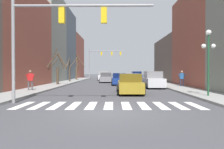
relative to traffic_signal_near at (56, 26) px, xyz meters
name	(u,v)px	position (x,y,z in m)	size (l,w,h in m)	color
ground_plane	(108,112)	(2.94, -2.73, -4.28)	(240.00, 240.00, 0.00)	#424247
building_row_left	(42,46)	(-8.31, 22.79, 1.49)	(6.00, 58.94, 13.82)	#66564C
crosswalk_stripes	(109,105)	(2.94, -0.79, -4.28)	(9.45, 2.60, 0.01)	white
traffic_signal_near	(56,26)	(0.00, 0.00, 0.00)	(7.87, 0.28, 5.81)	gray
traffic_signal_far	(102,57)	(0.51, 37.69, 0.77)	(7.99, 0.28, 6.75)	gray
street_lamp_right_corner	(208,49)	(9.49, 2.45, -1.04)	(0.95, 0.36, 4.38)	#1E4C2D
car_at_intersection	(119,79)	(3.89, 16.31, -3.56)	(2.00, 4.51, 1.53)	navy
car_parked_right_near	(153,80)	(7.39, 11.27, -3.47)	(2.03, 4.81, 1.76)	silver
car_parked_left_far	(106,78)	(1.96, 22.47, -3.55)	(2.03, 4.44, 1.56)	gray
car_parked_left_mid	(136,76)	(7.40, 28.42, -3.48)	(2.00, 4.78, 1.74)	navy
car_parked_right_mid	(104,76)	(1.33, 29.54, -3.46)	(2.20, 4.79, 1.77)	white
car_driving_toward_lane	(130,84)	(4.47, 5.43, -3.54)	(2.06, 4.89, 1.58)	#A38423
pedestrian_crossing_street	(182,77)	(10.56, 11.51, -3.14)	(0.71, 0.32, 1.68)	#282D47
pedestrian_on_right_sidewalk	(30,78)	(-4.00, 6.59, -3.12)	(0.67, 0.47, 1.71)	#4C4C51
street_tree_right_near	(69,71)	(-3.99, 22.98, -2.44)	(0.70, 2.39, 3.75)	#473828
street_tree_right_mid	(77,68)	(-3.92, 29.72, -1.91)	(2.94, 2.78, 4.84)	brown
street_tree_right_far	(57,69)	(-3.83, 14.90, -2.19)	(2.44, 1.19, 4.51)	#473828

